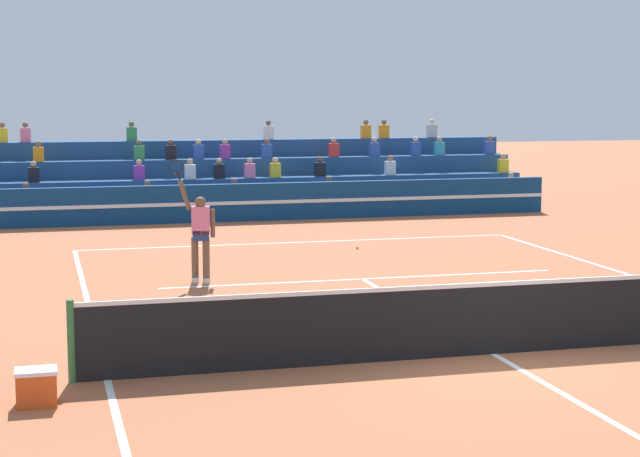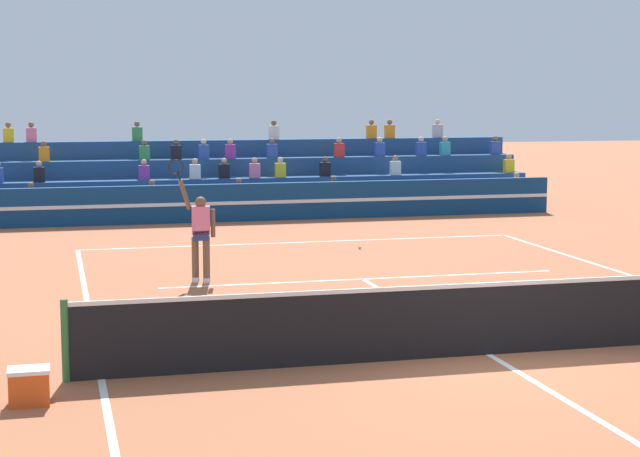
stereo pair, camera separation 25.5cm
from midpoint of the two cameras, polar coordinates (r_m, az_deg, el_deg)
The scene contains 8 objects.
ground_plane at distance 15.75m, azimuth 9.45°, elevation -6.65°, with size 120.00×120.00×0.00m, color #AD603D.
court_lines at distance 15.75m, azimuth 9.45°, elevation -6.64°, with size 11.10×23.90×0.01m.
tennis_net at distance 15.63m, azimuth 9.49°, elevation -4.72°, with size 12.00×0.10×1.10m.
sponsor_banner_wall at distance 31.43m, azimuth -2.75°, elevation 1.43°, with size 18.00×0.26×1.10m.
bleacher_stand at distance 34.50m, azimuth -3.80°, elevation 2.43°, with size 18.26×3.80×2.83m.
tennis_player at distance 21.33m, azimuth -6.07°, elevation -0.23°, with size 0.95×0.38×2.49m.
tennis_ball at distance 25.76m, azimuth 2.41°, elevation -1.03°, with size 0.07×0.07×0.07m, color #C6DB33.
equipment_cooler at distance 13.54m, azimuth -14.73°, elevation -8.13°, with size 0.50×0.38×0.45m.
Camera 2 is at (-6.06, -14.02, 3.78)m, focal length 60.00 mm.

